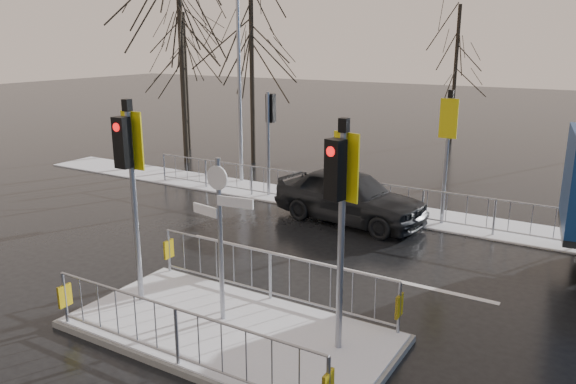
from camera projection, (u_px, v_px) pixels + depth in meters
The scene contains 11 objects.
ground at pixel (230, 334), 10.24m from camera, with size 120.00×120.00×0.00m, color black.
snow_verge at pixel (396, 213), 17.36m from camera, with size 30.00×2.00×0.04m, color white.
lane_markings at pixel (219, 342), 9.97m from camera, with size 8.00×11.38×0.01m.
traffic_island at pixel (229, 314), 10.16m from camera, with size 6.00×3.04×4.15m.
far_kerb_fixtures at pixel (401, 186), 16.53m from camera, with size 18.00×0.65×3.83m.
car_far_lane at pixel (350, 196), 16.40m from camera, with size 1.85×4.59×1.56m, color black.
tree_near_a at pixel (180, 17), 22.95m from camera, with size 4.75×4.75×8.97m.
tree_near_b at pixel (251, 41), 23.21m from camera, with size 4.00×4.00×7.55m.
tree_near_c at pixel (185, 55), 26.43m from camera, with size 3.50×3.50×6.61m.
tree_far_a at pixel (457, 47), 28.19m from camera, with size 3.75×3.75×7.08m.
street_lamp_left at pixel (240, 60), 20.12m from camera, with size 1.25×0.18×8.20m.
Camera 1 is at (5.64, -7.35, 5.20)m, focal length 35.00 mm.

